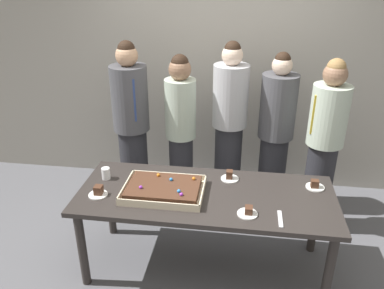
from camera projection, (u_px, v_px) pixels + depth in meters
The scene contains 15 objects.
ground_plane at pixel (205, 265), 3.36m from camera, with size 12.00×12.00×0.00m, color #5B5B60.
interior_back_panel at pixel (223, 54), 4.16m from camera, with size 8.00×0.12×3.00m, color #9E998E.
party_table at pixel (206, 202), 3.08m from camera, with size 2.04×0.83×0.73m.
sheet_cake at pixel (164, 189), 3.04m from camera, with size 0.63×0.45×0.10m.
plated_slice_near_left at pixel (230, 177), 3.24m from camera, with size 0.15×0.15×0.08m.
plated_slice_near_right at pixel (315, 185), 3.11m from camera, with size 0.15×0.15×0.07m.
plated_slice_far_left at pixel (248, 212), 2.78m from camera, with size 0.15×0.15×0.06m.
plated_slice_far_right at pixel (98, 192), 3.02m from camera, with size 0.15×0.15×0.08m.
drink_cup_nearest at pixel (106, 173), 3.24m from camera, with size 0.07×0.07×0.10m, color white.
cake_server_utensil at pixel (280, 219), 2.73m from camera, with size 0.03×0.20×0.01m, color silver.
person_serving_front at pixel (276, 132), 3.88m from camera, with size 0.36×0.36×1.65m.
person_green_shirt_behind at pixel (132, 125), 3.89m from camera, with size 0.36×0.36×1.75m.
person_striped_tie_right at pixel (181, 131), 3.87m from camera, with size 0.31×0.31×1.63m.
person_far_right_suit at pixel (229, 125), 3.89m from camera, with size 0.35×0.35×1.75m.
person_left_edge_reaching at pixel (324, 146), 3.51m from camera, with size 0.33×0.33×1.68m.
Camera 1 is at (0.25, -2.59, 2.38)m, focal length 36.01 mm.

